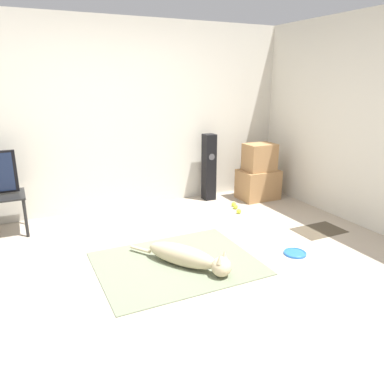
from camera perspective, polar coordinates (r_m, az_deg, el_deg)
ground_plane at (r=3.68m, az=-2.71°, el=-12.01°), size 12.00×12.00×0.00m
wall_back at (r=5.25m, az=-12.02°, el=11.05°), size 8.00×0.06×2.55m
wall_right at (r=4.88m, az=26.88°, el=9.19°), size 0.06×8.00×2.55m
area_rug at (r=3.82m, az=-2.36°, el=-10.79°), size 1.55×1.23×0.01m
dog at (r=3.69m, az=-0.52°, el=-9.90°), size 0.71×0.99×0.25m
frisbee at (r=4.15m, az=15.41°, el=-8.96°), size 0.24×0.24×0.03m
cardboard_box_lower at (r=5.82m, az=10.02°, el=1.16°), size 0.58×0.43×0.45m
cardboard_box_upper at (r=5.70m, az=10.27°, el=5.23°), size 0.45×0.33×0.41m
floor_speaker at (r=5.64m, az=2.59°, el=3.78°), size 0.17×0.17×1.00m
tennis_ball_by_boxes at (r=5.18m, az=7.15°, el=-2.92°), size 0.07×0.07×0.07m
tennis_ball_near_speaker at (r=5.46m, az=6.38°, el=-1.85°), size 0.07×0.07×0.07m
tennis_ball_loose_on_carpet at (r=5.35m, az=6.64°, el=-2.24°), size 0.07×0.07×0.07m
door_mat at (r=4.84m, az=18.77°, el=-5.55°), size 0.60×0.40×0.01m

